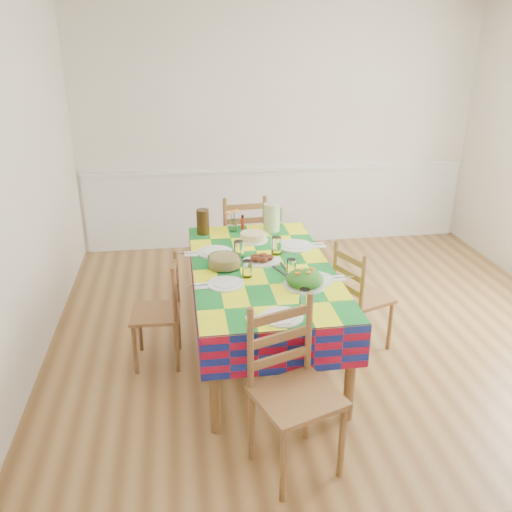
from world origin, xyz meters
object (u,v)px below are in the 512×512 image
Objects in this scene: dining_table at (262,276)px; meat_platter at (261,259)px; chair_far at (243,243)px; chair_right at (359,298)px; tea_pitcher at (203,222)px; chair_near at (293,392)px; chair_left at (161,313)px; green_pitcher at (272,217)px.

dining_table is 0.13m from meat_platter.
chair_right is at bearing 119.98° from chair_far.
tea_pitcher is 2.04m from chair_near.
dining_table is 8.80× the size of tea_pitcher.
chair_far is (0.39, 0.42, -0.37)m from tea_pitcher.
chair_left is at bearing -174.24° from meat_platter.
meat_platter is 0.31× the size of chair_far.
chair_near is at bearing -96.40° from green_pitcher.
green_pitcher is 1.13× the size of tea_pitcher.
meat_platter is 0.83m from chair_right.
chair_left is (-0.76, -0.00, -0.25)m from dining_table.
dining_table is 1.21m from chair_far.
chair_right reaches higher than dining_table.
dining_table is 1.96× the size of chair_far.
chair_near is 2.39m from chair_far.
green_pitcher is at bearing 14.07° from chair_right.
dining_table is 0.82m from green_pitcher.
chair_near reaches higher than green_pitcher.
chair_far is (-0.00, 1.12, -0.29)m from meat_platter.
tea_pitcher is 0.26× the size of chair_left.
chair_far is (0.00, 1.19, -0.18)m from dining_table.
chair_near is at bearing 35.48° from chair_left.
chair_far reaches higher than meat_platter.
meat_platter is 0.81m from tea_pitcher.
chair_right is at bearing 93.02° from chair_left.
green_pitcher is at bearing 73.95° from meat_platter.
chair_left is (-0.77, -0.08, -0.35)m from meat_platter.
green_pitcher reaches higher than tea_pitcher.
meat_platter is at bearing 87.96° from chair_far.
chair_far is at bearing 90.16° from meat_platter.
dining_table is at bearing -93.74° from meat_platter.
tea_pitcher reaches higher than chair_left.
green_pitcher reaches higher than chair_left.
tea_pitcher reaches higher than chair_right.
chair_near is 1.19× the size of chair_left.
tea_pitcher is at bearing 44.83° from chair_far.
chair_left is (-0.37, -0.78, -0.43)m from tea_pitcher.
chair_near reaches higher than chair_right.
green_pitcher is at bearing -0.36° from tea_pitcher.
chair_right is at bearing 36.75° from chair_near.
green_pitcher is 1.32m from chair_left.
green_pitcher reaches higher than chair_far.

